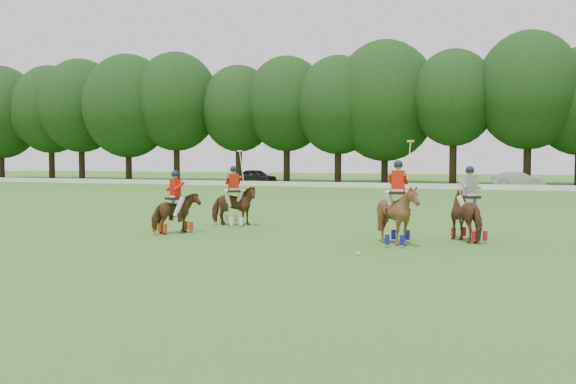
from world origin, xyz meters
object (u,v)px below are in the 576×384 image
(car_left, at_px, (256,176))
(polo_red_a, at_px, (176,211))
(polo_red_c, at_px, (398,214))
(polo_stripe_a, at_px, (469,214))
(polo_ball, at_px, (358,253))
(car_mid, at_px, (518,180))
(polo_red_b, at_px, (234,205))

(car_left, bearing_deg, polo_red_a, -146.72)
(polo_red_c, xyz_separation_m, polo_stripe_a, (1.84, 1.57, -0.08))
(polo_stripe_a, xyz_separation_m, polo_ball, (-2.40, -3.87, -0.76))
(car_left, xyz_separation_m, car_mid, (24.16, 0.00, -0.03))
(car_mid, xyz_separation_m, polo_red_b, (-9.16, -36.25, 0.08))
(polo_red_c, xyz_separation_m, polo_ball, (-0.56, -2.30, -0.84))
(car_left, distance_m, polo_ball, 46.64)
(polo_red_b, bearing_deg, polo_stripe_a, -9.85)
(polo_ball, bearing_deg, car_left, 116.90)
(polo_red_c, bearing_deg, polo_stripe_a, 40.46)
(polo_red_a, bearing_deg, polo_ball, -19.84)
(car_left, relative_size, polo_red_b, 1.54)
(polo_red_c, bearing_deg, car_mid, 86.36)
(polo_stripe_a, bearing_deg, car_mid, 88.99)
(polo_red_a, relative_size, polo_red_c, 0.70)
(polo_red_a, distance_m, polo_ball, 7.31)
(polo_red_c, bearing_deg, polo_ball, -103.67)
(car_left, distance_m, polo_red_a, 41.64)
(polo_red_a, bearing_deg, polo_stripe_a, 8.60)
(car_mid, xyz_separation_m, polo_red_c, (-2.50, -39.29, 0.19))
(car_mid, relative_size, polo_red_a, 2.02)
(polo_red_c, distance_m, polo_ball, 2.51)
(car_left, height_order, polo_stripe_a, polo_stripe_a)
(polo_red_b, relative_size, polo_red_c, 0.93)
(car_left, relative_size, car_mid, 1.01)
(car_mid, height_order, polo_red_b, polo_red_b)
(polo_red_b, bearing_deg, car_left, 112.48)
(car_left, bearing_deg, car_mid, -76.74)
(polo_red_a, height_order, polo_red_b, polo_red_b)
(car_mid, xyz_separation_m, polo_ball, (-3.06, -41.59, -0.65))
(car_mid, height_order, polo_red_c, polo_red_c)
(polo_red_c, bearing_deg, car_left, 118.87)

